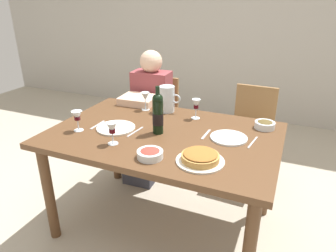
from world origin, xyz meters
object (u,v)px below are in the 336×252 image
object	(u,v)px
wine_bottle	(158,114)
baked_tart	(200,157)
dinner_plate_right_setting	(116,128)
chair_right	(251,129)
wine_glass_centre	(112,129)
diner_left	(147,113)
dining_table	(164,145)
water_pitcher	(167,100)
dinner_plate_left_setting	(229,138)
salad_bowl	(150,154)
wine_glass_spare	(196,105)
olive_bowl	(265,124)
chair_left	(157,116)
wine_glass_left_diner	(145,97)
wine_glass_right_diner	(77,117)

from	to	relation	value
wine_bottle	baked_tart	bearing A→B (deg)	-34.85
dinner_plate_right_setting	chair_right	size ratio (longest dim) A/B	0.30
wine_glass_centre	chair_right	size ratio (longest dim) A/B	0.16
baked_tart	diner_left	world-z (taller)	diner_left
dining_table	water_pitcher	distance (m)	0.45
wine_bottle	dinner_plate_left_setting	size ratio (longest dim) A/B	1.36
chair_right	wine_glass_centre	bearing A→B (deg)	62.54
baked_tart	salad_bowl	size ratio (longest dim) A/B	1.82
wine_glass_spare	dinner_plate_right_setting	xyz separation A→B (m)	(-0.44, -0.40, -0.10)
salad_bowl	olive_bowl	xyz separation A→B (m)	(0.54, 0.68, 0.00)
dinner_plate_left_setting	chair_left	distance (m)	1.21
water_pitcher	chair_right	world-z (taller)	water_pitcher
water_pitcher	dinner_plate_right_setting	world-z (taller)	water_pitcher
salad_bowl	dinner_plate_right_setting	world-z (taller)	salad_bowl
wine_bottle	diner_left	distance (m)	0.82
baked_tart	diner_left	bearing A→B (deg)	130.88
diner_left	chair_right	world-z (taller)	diner_left
wine_glass_left_diner	dinner_plate_left_setting	distance (m)	0.78
dinner_plate_left_setting	water_pitcher	bearing A→B (deg)	151.25
wine_glass_centre	wine_glass_spare	world-z (taller)	wine_glass_spare
wine_glass_left_diner	chair_right	distance (m)	1.01
dinner_plate_left_setting	dinner_plate_right_setting	distance (m)	0.76
baked_tart	dinner_plate_left_setting	world-z (taller)	baked_tart
baked_tart	wine_glass_spare	distance (m)	0.65
dining_table	chair_left	bearing A→B (deg)	117.62
salad_bowl	chair_left	bearing A→B (deg)	113.40
salad_bowl	chair_right	distance (m)	1.34
olive_bowl	wine_bottle	bearing A→B (deg)	-150.88
water_pitcher	wine_glass_centre	distance (m)	0.66
olive_bowl	diner_left	bearing A→B (deg)	164.38
water_pitcher	wine_glass_left_diner	xyz separation A→B (m)	(-0.17, -0.04, 0.02)
dinner_plate_right_setting	diner_left	world-z (taller)	diner_left
baked_tart	chair_left	bearing A→B (deg)	124.80
wine_glass_spare	chair_left	world-z (taller)	wine_glass_spare
wine_glass_right_diner	diner_left	world-z (taller)	diner_left
dinner_plate_right_setting	chair_left	size ratio (longest dim) A/B	0.30
wine_bottle	wine_glass_left_diner	xyz separation A→B (m)	(-0.28, 0.37, -0.03)
wine_bottle	dinner_plate_left_setting	distance (m)	0.48
wine_bottle	wine_glass_left_diner	world-z (taller)	wine_bottle
wine_glass_left_diner	olive_bowl	bearing A→B (deg)	-0.62
wine_glass_spare	wine_glass_left_diner	bearing A→B (deg)	177.27
wine_glass_right_diner	dinner_plate_left_setting	size ratio (longest dim) A/B	0.59
baked_tart	dinner_plate_left_setting	bearing A→B (deg)	77.70
wine_bottle	dinner_plate_left_setting	bearing A→B (deg)	11.87
dining_table	salad_bowl	bearing A→B (deg)	-78.36
chair_left	dining_table	bearing A→B (deg)	115.07
dinner_plate_left_setting	chair_right	size ratio (longest dim) A/B	0.27
dinner_plate_left_setting	diner_left	distance (m)	1.04
wine_glass_left_diner	wine_glass_right_diner	xyz separation A→B (m)	(-0.23, -0.54, -0.00)
chair_right	dinner_plate_left_setting	bearing A→B (deg)	89.88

